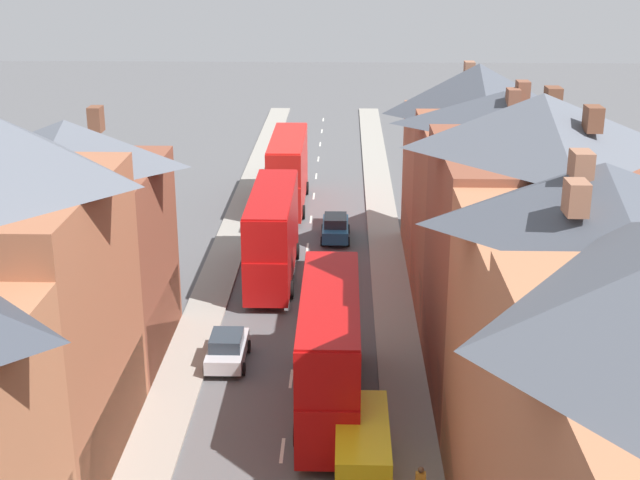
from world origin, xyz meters
The scene contains 12 objects.
pavement_left centered at (-5.10, 38.00, 0.07)m, with size 2.20×104.00×0.14m, color gray.
pavement_right centered at (5.10, 38.00, 0.07)m, with size 2.20×104.00×0.14m, color gray.
centre_line_dashes centered at (0.00, 36.00, 0.01)m, with size 0.14×97.80×0.01m.
terrace_row_right centered at (10.19, 15.64, 6.48)m, with size 8.00×57.50×14.35m.
double_decker_bus_lead centered at (-1.81, 51.19, 2.82)m, with size 2.74×10.80×5.30m.
double_decker_bus_mid_street centered at (-1.81, 36.59, 2.82)m, with size 2.74×10.80×5.30m.
double_decker_bus_far_approaching centered at (1.79, 21.42, 2.82)m, with size 2.74×10.80×5.30m.
car_near_blue centered at (-3.10, 25.43, 0.80)m, with size 1.90×3.83×1.58m.
car_near_silver centered at (-3.10, 60.35, 0.82)m, with size 1.90×3.84×1.63m.
car_parked_left_a centered at (1.80, 43.68, 0.85)m, with size 1.90×4.25×1.70m.
car_mid_black centered at (-3.10, 45.23, 0.81)m, with size 1.90×4.25×1.60m.
delivery_van centered at (3.10, 16.01, 1.34)m, with size 2.20×5.20×2.41m.
Camera 1 is at (2.34, -12.45, 19.34)m, focal length 50.00 mm.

